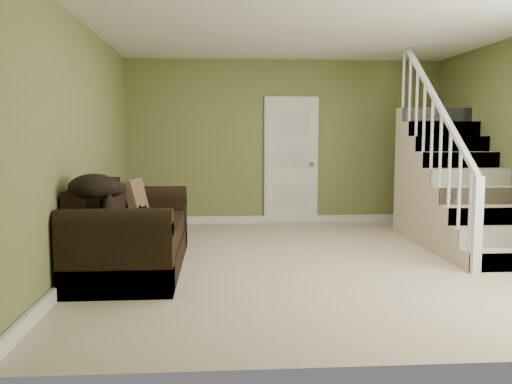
{
  "coord_description": "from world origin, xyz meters",
  "views": [
    {
      "loc": [
        -1.08,
        -5.88,
        1.41
      ],
      "look_at": [
        -0.64,
        0.3,
        0.76
      ],
      "focal_mm": 38.0,
      "sensor_mm": 36.0,
      "label": 1
    }
  ],
  "objects": [
    {
      "name": "cat",
      "position": [
        -1.8,
        -0.21,
        0.58
      ],
      "size": [
        0.26,
        0.47,
        0.22
      ],
      "rotation": [
        0.0,
        0.0,
        -0.3
      ],
      "color": "black",
      "rests_on": "sofa"
    },
    {
      "name": "side_table",
      "position": [
        -2.17,
        1.42,
        0.3
      ],
      "size": [
        0.56,
        0.56,
        0.82
      ],
      "rotation": [
        0.0,
        0.0,
        -0.15
      ],
      "color": "black",
      "rests_on": "floor"
    },
    {
      "name": "staircase",
      "position": [
        1.99,
        0.97,
        0.64
      ],
      "size": [
        1.0,
        2.51,
        2.82
      ],
      "color": "#C5AD8E",
      "rests_on": "floor"
    },
    {
      "name": "banana",
      "position": [
        -1.77,
        -0.56,
        0.52
      ],
      "size": [
        0.06,
        0.19,
        0.05
      ],
      "primitive_type": "ellipsoid",
      "rotation": [
        0.0,
        0.0,
        -0.01
      ],
      "color": "yellow",
      "rests_on": "sofa"
    },
    {
      "name": "wall_front",
      "position": [
        0.0,
        -2.75,
        1.3
      ],
      "size": [
        5.0,
        0.04,
        2.6
      ],
      "primitive_type": "cube",
      "color": "olive",
      "rests_on": "floor"
    },
    {
      "name": "floor",
      "position": [
        0.0,
        0.0,
        0.0
      ],
      "size": [
        5.0,
        5.5,
        0.01
      ],
      "primitive_type": "cube",
      "color": "#C5AD8E",
      "rests_on": "ground"
    },
    {
      "name": "wall_left",
      "position": [
        -2.5,
        0.0,
        1.3
      ],
      "size": [
        0.04,
        5.5,
        2.6
      ],
      "primitive_type": "cube",
      "color": "olive",
      "rests_on": "floor"
    },
    {
      "name": "throw_blanket",
      "position": [
        -2.22,
        -0.85,
        0.94
      ],
      "size": [
        0.55,
        0.65,
        0.23
      ],
      "primitive_type": "ellipsoid",
      "rotation": [
        0.0,
        0.0,
        0.24
      ],
      "color": "black",
      "rests_on": "sofa"
    },
    {
      "name": "throw_pillow",
      "position": [
        -2.04,
        0.54,
        0.69
      ],
      "size": [
        0.27,
        0.44,
        0.42
      ],
      "primitive_type": "cube",
      "rotation": [
        0.0,
        -0.24,
        -0.19
      ],
      "color": "#442E1B",
      "rests_on": "sofa"
    },
    {
      "name": "ceiling",
      "position": [
        0.0,
        0.0,
        2.6
      ],
      "size": [
        5.0,
        5.5,
        0.01
      ],
      "primitive_type": "cube",
      "color": "white",
      "rests_on": "wall_back"
    },
    {
      "name": "sofa",
      "position": [
        -2.02,
        -0.14,
        0.35
      ],
      "size": [
        1.0,
        2.31,
        0.91
      ],
      "color": "black",
      "rests_on": "floor"
    },
    {
      "name": "baseboard_left",
      "position": [
        -2.47,
        0.0,
        0.06
      ],
      "size": [
        0.04,
        5.5,
        0.12
      ],
      "primitive_type": "cube",
      "color": "white",
      "rests_on": "floor"
    },
    {
      "name": "door",
      "position": [
        0.1,
        2.71,
        1.01
      ],
      "size": [
        0.86,
        0.12,
        2.02
      ],
      "color": "white",
      "rests_on": "floor"
    },
    {
      "name": "wall_back",
      "position": [
        0.0,
        2.75,
        1.3
      ],
      "size": [
        5.0,
        0.04,
        2.6
      ],
      "primitive_type": "cube",
      "color": "olive",
      "rests_on": "floor"
    },
    {
      "name": "baseboard_back",
      "position": [
        0.0,
        2.72,
        0.06
      ],
      "size": [
        5.0,
        0.04,
        0.12
      ],
      "primitive_type": "cube",
      "color": "white",
      "rests_on": "floor"
    }
  ]
}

